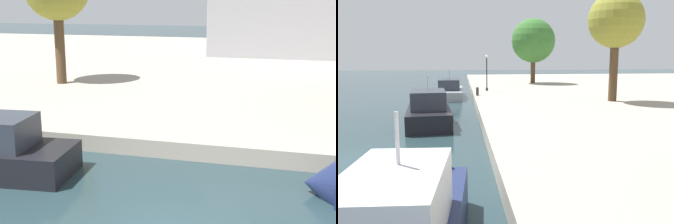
% 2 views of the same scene
% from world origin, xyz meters
% --- Properties ---
extents(ground_plane, '(220.00, 220.00, 0.00)m').
position_xyz_m(ground_plane, '(0.00, 0.00, 0.00)').
color(ground_plane, '#23383D').
extents(motor_yacht_0, '(9.59, 2.78, 4.23)m').
position_xyz_m(motor_yacht_0, '(-24.55, 3.46, 0.53)').
color(motor_yacht_0, '#9EA3A8').
rests_on(motor_yacht_0, ground_plane).
extents(motor_yacht_1, '(8.92, 3.45, 4.08)m').
position_xyz_m(motor_yacht_1, '(-9.15, 2.48, 0.66)').
color(motor_yacht_1, black).
rests_on(motor_yacht_1, ground_plane).
extents(mooring_bollard_0, '(0.29, 0.29, 0.83)m').
position_xyz_m(mooring_bollard_0, '(-18.46, 6.27, 1.21)').
color(mooring_bollard_0, '#2D2D33').
rests_on(mooring_bollard_0, dock_promenade).
extents(lamp_post, '(0.34, 0.34, 3.91)m').
position_xyz_m(lamp_post, '(-23.35, 7.54, 2.93)').
color(lamp_post, black).
rests_on(lamp_post, dock_promenade).
extents(tree_0, '(4.54, 4.54, 8.93)m').
position_xyz_m(tree_0, '(-12.82, 17.46, 7.37)').
color(tree_0, '#4C3823').
rests_on(tree_0, dock_promenade).
extents(tree_1, '(6.26, 6.20, 9.10)m').
position_xyz_m(tree_1, '(-34.05, 14.95, 6.74)').
color(tree_1, '#4C3823').
rests_on(tree_1, dock_promenade).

